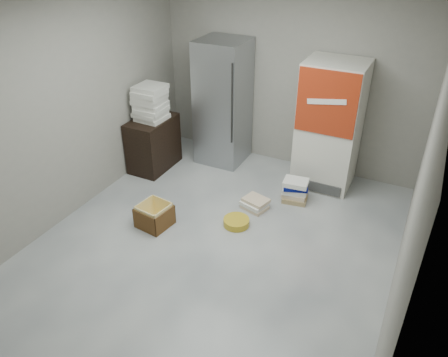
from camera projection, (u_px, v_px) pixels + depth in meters
ground at (210, 250)px, 5.15m from camera, size 5.00×5.00×0.00m
room_shell at (207, 107)px, 4.23m from camera, size 4.04×5.04×2.82m
steel_fridge at (223, 103)px, 6.64m from camera, size 0.70×0.72×1.90m
coke_cooler at (329, 126)px, 6.03m from camera, size 0.80×0.73×1.80m
wood_shelf at (153, 143)px, 6.68m from camera, size 0.50×0.80×0.80m
supply_box_stack at (150, 103)px, 6.34m from camera, size 0.44×0.44×0.52m
phonebook_stack_main at (295, 190)px, 5.98m from camera, size 0.40×0.34×0.33m
phonebook_stack_side at (255, 204)px, 5.86m from camera, size 0.39×0.35×0.14m
cardboard_box at (155, 217)px, 5.51m from camera, size 0.43×0.43×0.31m
bucket_lid at (236, 222)px, 5.55m from camera, size 0.35×0.35×0.09m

